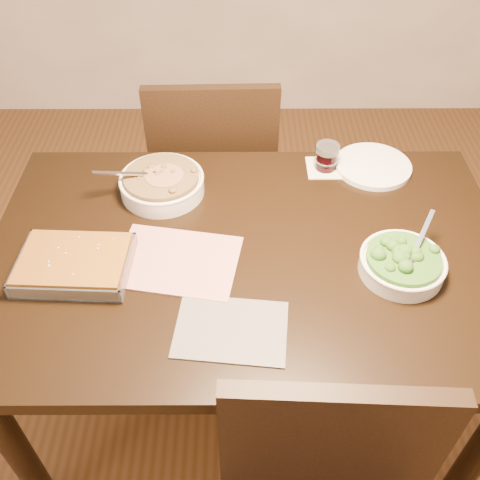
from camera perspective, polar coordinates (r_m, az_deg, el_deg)
The scene contains 11 objects.
ground at distance 2.03m, azimuth 0.70°, elevation -16.14°, with size 4.00×4.00×0.00m, color #4C2F15.
table at distance 1.49m, azimuth 0.92°, elevation -3.61°, with size 1.40×0.90×0.75m.
magazine_a at distance 1.40m, azimuth -6.74°, elevation -2.25°, with size 0.31×0.23×0.01m, color #C2374E.
magazine_b at distance 1.25m, azimuth -0.96°, elevation -9.50°, with size 0.26×0.18×0.00m, color #23232A.
coaster at distance 1.72m, azimuth 9.08°, elevation 7.61°, with size 0.12×0.12×0.00m, color white.
stew_bowl at distance 1.60m, azimuth -8.32°, elevation 6.05°, with size 0.27×0.25×0.09m.
broccoli_bowl at distance 1.41m, azimuth 16.91°, elevation -2.39°, with size 0.22×0.23×0.08m.
baking_dish at distance 1.41m, azimuth -17.23°, elevation -2.48°, with size 0.29×0.22×0.05m.
wine_tumbler at distance 1.69m, azimuth 9.25°, elevation 8.81°, with size 0.07×0.07×0.08m.
dinner_plate at distance 1.74m, azimuth 13.99°, elevation 7.66°, with size 0.24×0.24×0.02m, color white.
chair_far at distance 2.06m, azimuth -2.70°, elevation 7.30°, with size 0.45×0.45×0.94m.
Camera 1 is at (-0.03, -1.00, 1.76)m, focal length 40.00 mm.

